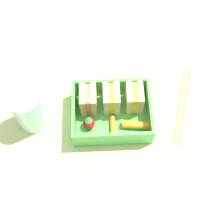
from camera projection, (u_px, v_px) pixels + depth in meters
ground_plane at (112, 119)px, 67.69cm from camera, size 120.00×120.00×2.00cm
bento_tray at (112, 116)px, 66.25cm from camera, size 16.07×12.61×1.20cm
bento_rim at (112, 111)px, 63.85cm from camera, size 16.07×12.61×4.15cm
sandwich_left at (88, 100)px, 64.18cm from camera, size 3.38×4.86×5.58cm
sandwich_center_left at (111, 99)px, 64.27cm from camera, size 3.38×4.86×5.58cm
sandwich_center at (134, 98)px, 64.36cm from camera, size 3.38×4.86×5.58cm
strawberry_far_left at (89, 123)px, 63.42cm from camera, size 2.46×2.46×3.06cm
carrot_stick_left at (113, 127)px, 63.95cm from camera, size 1.04×4.48×1.04cm
carrot_stick_far_left at (136, 125)px, 63.85cm from camera, size 5.59×2.18×1.58cm
chopstick_pair at (183, 105)px, 67.73cm from camera, size 6.60×18.33×0.70cm
drinking_glass at (29, 112)px, 61.81cm from camera, size 6.09×6.09×9.96cm
folded_napkin at (130, 179)px, 60.71cm from camera, size 14.12×10.86×0.40cm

